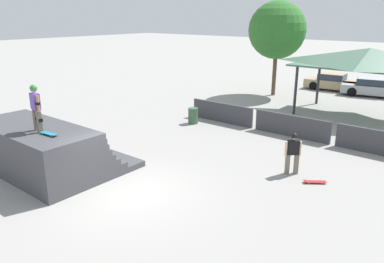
% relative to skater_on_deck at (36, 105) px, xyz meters
% --- Properties ---
extents(ground_plane, '(160.00, 160.00, 0.00)m').
position_rel_skater_on_deck_xyz_m(ground_plane, '(3.03, 1.05, -2.71)').
color(ground_plane, gray).
extents(quarter_pipe_ramp, '(5.34, 4.08, 1.78)m').
position_rel_skater_on_deck_xyz_m(quarter_pipe_ramp, '(-0.72, 0.46, -1.91)').
color(quarter_pipe_ramp, '#424247').
rests_on(quarter_pipe_ramp, ground).
extents(skater_on_deck, '(0.70, 0.28, 1.62)m').
position_rel_skater_on_deck_xyz_m(skater_on_deck, '(0.00, 0.00, 0.00)').
color(skater_on_deck, '#6B6051').
rests_on(skater_on_deck, quarter_pipe_ramp).
extents(skateboard_on_deck, '(0.78, 0.26, 0.09)m').
position_rel_skater_on_deck_xyz_m(skateboard_on_deck, '(0.69, -0.02, -0.87)').
color(skateboard_on_deck, green).
rests_on(skateboard_on_deck, quarter_pipe_ramp).
extents(bystander_walking, '(0.52, 0.49, 1.57)m').
position_rel_skater_on_deck_xyz_m(bystander_walking, '(6.65, 5.98, -1.79)').
color(bystander_walking, '#6B6051').
rests_on(bystander_walking, ground).
extents(skateboard_on_ground, '(0.74, 0.62, 0.09)m').
position_rel_skater_on_deck_xyz_m(skateboard_on_ground, '(7.64, 5.70, -2.65)').
color(skateboard_on_ground, green).
rests_on(skateboard_on_ground, ground).
extents(barrier_fence, '(11.85, 0.12, 1.05)m').
position_rel_skater_on_deck_xyz_m(barrier_fence, '(4.73, 10.10, -2.19)').
color(barrier_fence, '#3D3D42').
rests_on(barrier_fence, ground).
extents(pavilion_shelter, '(7.82, 4.10, 3.89)m').
position_rel_skater_on_deck_xyz_m(pavilion_shelter, '(6.36, 15.91, 0.62)').
color(pavilion_shelter, '#2D2D33').
rests_on(pavilion_shelter, ground).
extents(tree_beside_pavilion, '(3.98, 3.98, 6.58)m').
position_rel_skater_on_deck_xyz_m(tree_beside_pavilion, '(-0.49, 18.39, 1.86)').
color(tree_beside_pavilion, brown).
rests_on(tree_beside_pavilion, ground).
extents(trash_bin, '(0.52, 0.52, 0.85)m').
position_rel_skater_on_deck_xyz_m(trash_bin, '(-0.35, 8.90, -2.29)').
color(trash_bin, '#385B3D').
rests_on(trash_bin, ground).
extents(parked_car_tan, '(4.17, 1.93, 1.27)m').
position_rel_skater_on_deck_xyz_m(parked_car_tan, '(2.18, 23.03, -2.11)').
color(parked_car_tan, tan).
rests_on(parked_car_tan, ground).
extents(parked_car_silver, '(4.35, 2.45, 1.27)m').
position_rel_skater_on_deck_xyz_m(parked_car_silver, '(5.17, 22.52, -2.11)').
color(parked_car_silver, '#A8AAAF').
rests_on(parked_car_silver, ground).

